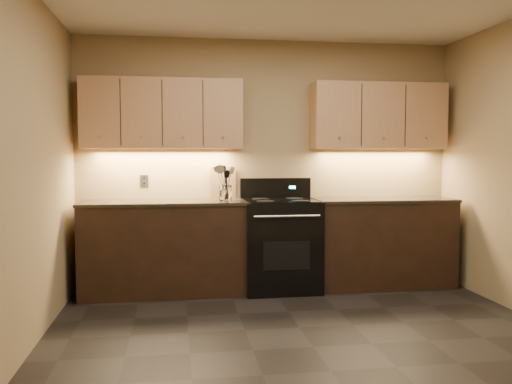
# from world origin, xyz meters

# --- Properties ---
(floor) EXTENTS (4.00, 4.00, 0.00)m
(floor) POSITION_xyz_m (0.00, 0.00, 0.00)
(floor) COLOR black
(floor) RESTS_ON ground
(wall_back) EXTENTS (4.00, 0.04, 2.60)m
(wall_back) POSITION_xyz_m (0.00, 2.00, 1.30)
(wall_back) COLOR #9C835C
(wall_back) RESTS_ON ground
(wall_left) EXTENTS (0.04, 4.00, 2.60)m
(wall_left) POSITION_xyz_m (-2.00, 0.00, 1.30)
(wall_left) COLOR #9C835C
(wall_left) RESTS_ON ground
(counter_left) EXTENTS (1.62, 0.62, 0.93)m
(counter_left) POSITION_xyz_m (-1.10, 1.70, 0.47)
(counter_left) COLOR black
(counter_left) RESTS_ON ground
(counter_right) EXTENTS (1.46, 0.62, 0.93)m
(counter_right) POSITION_xyz_m (1.18, 1.70, 0.47)
(counter_right) COLOR black
(counter_right) RESTS_ON ground
(stove) EXTENTS (0.76, 0.68, 1.14)m
(stove) POSITION_xyz_m (0.08, 1.68, 0.48)
(stove) COLOR black
(stove) RESTS_ON ground
(upper_cab_left) EXTENTS (1.60, 0.30, 0.70)m
(upper_cab_left) POSITION_xyz_m (-1.10, 1.85, 1.80)
(upper_cab_left) COLOR tan
(upper_cab_left) RESTS_ON wall_back
(upper_cab_right) EXTENTS (1.44, 0.30, 0.70)m
(upper_cab_right) POSITION_xyz_m (1.18, 1.85, 1.80)
(upper_cab_right) COLOR tan
(upper_cab_right) RESTS_ON wall_back
(outlet_plate) EXTENTS (0.08, 0.01, 0.12)m
(outlet_plate) POSITION_xyz_m (-1.30, 1.99, 1.12)
(outlet_plate) COLOR #B2B5BA
(outlet_plate) RESTS_ON wall_back
(utensil_crock) EXTENTS (0.13, 0.13, 0.16)m
(utensil_crock) POSITION_xyz_m (-0.48, 1.66, 1.00)
(utensil_crock) COLOR white
(utensil_crock) RESTS_ON counter_left
(cutting_board) EXTENTS (0.27, 0.05, 0.34)m
(cutting_board) POSITION_xyz_m (-0.48, 1.97, 1.10)
(cutting_board) COLOR tan
(cutting_board) RESTS_ON counter_left
(wooden_spoon) EXTENTS (0.16, 0.11, 0.34)m
(wooden_spoon) POSITION_xyz_m (-0.50, 1.65, 1.11)
(wooden_spoon) COLOR tan
(wooden_spoon) RESTS_ON utensil_crock
(black_spoon) EXTENTS (0.07, 0.17, 0.31)m
(black_spoon) POSITION_xyz_m (-0.48, 1.69, 1.10)
(black_spoon) COLOR black
(black_spoon) RESTS_ON utensil_crock
(black_turner) EXTENTS (0.13, 0.18, 0.37)m
(black_turner) POSITION_xyz_m (-0.46, 1.65, 1.12)
(black_turner) COLOR black
(black_turner) RESTS_ON utensil_crock
(steel_spatula) EXTENTS (0.24, 0.17, 0.37)m
(steel_spatula) POSITION_xyz_m (-0.45, 1.67, 1.13)
(steel_spatula) COLOR silver
(steel_spatula) RESTS_ON utensil_crock
(steel_skimmer) EXTENTS (0.17, 0.12, 0.35)m
(steel_skimmer) POSITION_xyz_m (-0.46, 1.65, 1.11)
(steel_skimmer) COLOR silver
(steel_skimmer) RESTS_ON utensil_crock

